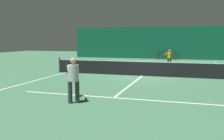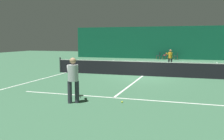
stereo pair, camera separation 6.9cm
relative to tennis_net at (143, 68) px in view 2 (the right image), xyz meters
name	(u,v)px [view 2 (the right image)]	position (x,y,z in m)	size (l,w,h in m)	color
ground_plane	(143,76)	(0.00, 0.00, -0.51)	(60.00, 60.00, 0.00)	#386647
backdrop_curtain	(166,43)	(0.00, 14.86, 1.44)	(23.00, 0.12, 3.91)	#0F5138
court_line_baseline_far	(162,61)	(0.00, 11.90, -0.51)	(11.00, 0.10, 0.00)	white
court_line_service_far	(156,66)	(0.00, 6.40, -0.51)	(8.25, 0.10, 0.00)	white
court_line_service_near	(114,98)	(0.00, -6.40, -0.51)	(8.25, 0.10, 0.00)	white
court_line_sideline_left	(66,73)	(-5.50, 0.00, -0.51)	(0.10, 23.80, 0.00)	white
court_line_centre	(143,76)	(0.00, 0.00, -0.51)	(0.10, 12.80, 0.00)	white
tennis_net	(143,68)	(0.00, 0.00, 0.00)	(12.00, 0.10, 1.07)	black
player_near	(73,77)	(-1.19, -7.59, 0.47)	(0.98, 1.35, 1.68)	#2D2D38
player_far	(170,57)	(1.22, 6.22, 0.36)	(0.80, 1.30, 1.49)	#2D2D38
courtside_chair_0	(159,55)	(-0.70, 14.31, -0.03)	(0.44, 0.44, 0.84)	brown
courtside_chair_1	(165,55)	(-0.01, 14.31, -0.03)	(0.44, 0.44, 0.84)	brown
courtside_chair_2	(171,55)	(0.67, 14.31, -0.03)	(0.44, 0.44, 0.84)	brown
courtside_chair_3	(177,56)	(1.36, 14.31, -0.03)	(0.44, 0.44, 0.84)	brown
tennis_ball	(122,102)	(0.53, -7.07, -0.48)	(0.07, 0.07, 0.07)	#D1DB33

